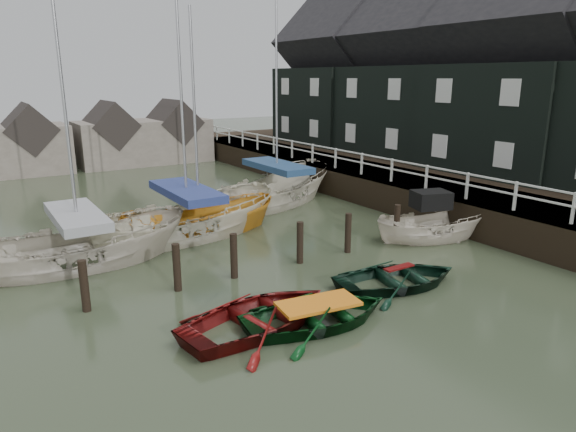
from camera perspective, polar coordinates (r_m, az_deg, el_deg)
ground at (r=14.06m, az=4.09°, el=-9.73°), size 120.00×120.00×0.00m
pier at (r=26.99m, az=7.72°, el=3.93°), size 3.04×32.00×2.70m
land_strip at (r=30.92m, az=15.56°, el=3.59°), size 14.00×38.00×1.50m
quay_houses at (r=29.47m, az=18.33°, el=13.99°), size 6.52×28.14×10.01m
mooring_pilings at (r=15.69m, az=-5.74°, el=-5.07°), size 13.72×0.22×1.80m
far_sheds at (r=37.40m, az=-19.33°, el=8.11°), size 14.00×4.08×4.39m
rowboat_red at (r=12.84m, az=-3.05°, el=-12.25°), size 4.59×3.59×0.87m
rowboat_green at (r=13.01m, az=3.35°, el=-11.88°), size 4.20×3.27×0.80m
rowboat_dkgreen at (r=15.48m, az=12.12°, el=-7.63°), size 4.31×3.48×0.79m
motorboat at (r=20.06m, az=15.71°, el=-2.29°), size 4.84×3.04×2.70m
sailboat_a at (r=18.16m, az=-21.94°, el=-4.77°), size 7.11×2.86×11.45m
sailboat_b at (r=20.16m, az=-10.99°, el=-1.98°), size 7.89×3.61×13.13m
sailboat_c at (r=20.52m, az=-9.75°, el=-1.76°), size 6.35×3.13×9.54m
sailboat_d at (r=25.12m, az=-1.21°, el=1.70°), size 8.29×5.86×13.12m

